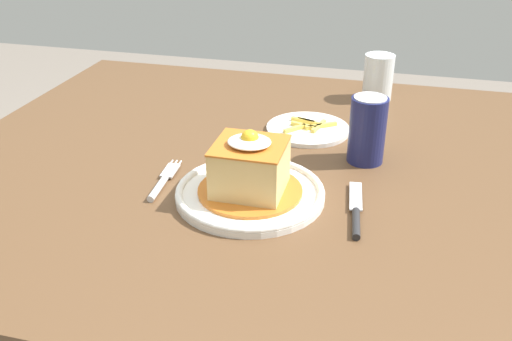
% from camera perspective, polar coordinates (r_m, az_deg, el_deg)
% --- Properties ---
extents(dining_table, '(1.21, 1.01, 0.76)m').
position_cam_1_polar(dining_table, '(1.09, 1.24, -4.00)').
color(dining_table, brown).
rests_on(dining_table, ground_plane).
extents(main_plate, '(0.24, 0.24, 0.02)m').
position_cam_1_polar(main_plate, '(0.93, -0.31, -2.26)').
color(main_plate, white).
rests_on(main_plate, dining_table).
extents(sandwich_meal, '(0.17, 0.17, 0.11)m').
position_cam_1_polar(sandwich_meal, '(0.90, -0.32, 0.12)').
color(sandwich_meal, '#C66B23').
rests_on(sandwich_meal, main_plate).
extents(fork, '(0.03, 0.14, 0.01)m').
position_cam_1_polar(fork, '(0.98, -9.39, -1.17)').
color(fork, silver).
rests_on(fork, dining_table).
extents(knife, '(0.03, 0.17, 0.01)m').
position_cam_1_polar(knife, '(0.89, 9.99, -4.44)').
color(knife, '#262628').
rests_on(knife, dining_table).
extents(soda_can, '(0.07, 0.07, 0.12)m').
position_cam_1_polar(soda_can, '(1.04, 11.10, 4.02)').
color(soda_can, '#191E51').
rests_on(soda_can, dining_table).
extents(drinking_glass, '(0.07, 0.07, 0.10)m').
position_cam_1_polar(drinking_glass, '(1.36, 12.12, 8.84)').
color(drinking_glass, '#3F2314').
rests_on(drinking_glass, dining_table).
extents(side_plate_fries, '(0.17, 0.17, 0.02)m').
position_cam_1_polar(side_plate_fries, '(1.17, 5.23, 4.19)').
color(side_plate_fries, white).
rests_on(side_plate_fries, dining_table).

